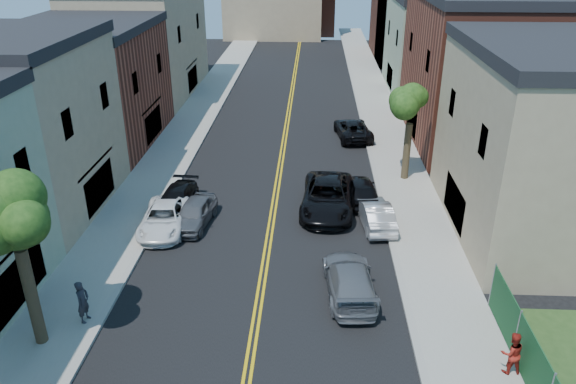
# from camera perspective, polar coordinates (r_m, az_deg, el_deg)

# --- Properties ---
(sidewalk_left) EXTENTS (3.20, 100.00, 0.15)m
(sidewalk_left) POSITION_cam_1_polar(r_m,az_deg,el_deg) (45.23, -10.29, 6.88)
(sidewalk_left) COLOR gray
(sidewalk_left) RESTS_ON ground
(sidewalk_right) EXTENTS (3.20, 100.00, 0.15)m
(sidewalk_right) POSITION_cam_1_polar(r_m,az_deg,el_deg) (44.49, 10.12, 6.58)
(sidewalk_right) COLOR gray
(sidewalk_right) RESTS_ON ground
(curb_left) EXTENTS (0.30, 100.00, 0.15)m
(curb_left) POSITION_cam_1_polar(r_m,az_deg,el_deg) (44.88, -8.09, 6.89)
(curb_left) COLOR gray
(curb_left) RESTS_ON ground
(curb_right) EXTENTS (0.30, 100.00, 0.15)m
(curb_right) POSITION_cam_1_polar(r_m,az_deg,el_deg) (44.29, 7.86, 6.66)
(curb_right) COLOR gray
(curb_right) RESTS_ON ground
(bldg_left_tan_near) EXTENTS (9.00, 10.00, 9.00)m
(bldg_left_tan_near) POSITION_cam_1_polar(r_m,az_deg,el_deg) (32.73, -27.07, 5.53)
(bldg_left_tan_near) COLOR #998466
(bldg_left_tan_near) RESTS_ON ground
(bldg_left_brick) EXTENTS (9.00, 12.00, 8.00)m
(bldg_left_brick) POSITION_cam_1_polar(r_m,az_deg,el_deg) (42.34, -20.07, 10.05)
(bldg_left_brick) COLOR brown
(bldg_left_brick) RESTS_ON ground
(bldg_left_tan_far) EXTENTS (9.00, 16.00, 9.50)m
(bldg_left_tan_far) POSITION_cam_1_polar(r_m,az_deg,el_deg) (55.08, -14.84, 14.75)
(bldg_left_tan_far) COLOR #998466
(bldg_left_tan_far) RESTS_ON ground
(bldg_right_tan) EXTENTS (9.00, 12.00, 9.00)m
(bldg_right_tan) POSITION_cam_1_polar(r_m,az_deg,el_deg) (30.00, 25.96, 4.13)
(bldg_right_tan) COLOR #998466
(bldg_right_tan) RESTS_ON ground
(bldg_right_brick) EXTENTS (9.00, 14.00, 10.00)m
(bldg_right_brick) POSITION_cam_1_polar(r_m,az_deg,el_deg) (42.55, 19.28, 11.63)
(bldg_right_brick) COLOR brown
(bldg_right_brick) RESTS_ON ground
(bldg_right_palegrn) EXTENTS (9.00, 12.00, 8.50)m
(bldg_right_palegrn) POSITION_cam_1_polar(r_m,az_deg,el_deg) (56.00, 15.42, 14.33)
(bldg_right_palegrn) COLOR gray
(bldg_right_palegrn) RESTS_ON ground
(tree_left_mid) EXTENTS (5.20, 5.20, 9.29)m
(tree_left_mid) POSITION_cam_1_polar(r_m,az_deg,el_deg) (20.16, -27.24, 0.66)
(tree_left_mid) COLOR #3B2E1D
(tree_left_mid) RESTS_ON sidewalk_left
(tree_right_far) EXTENTS (4.40, 4.40, 8.03)m
(tree_right_far) POSITION_cam_1_polar(r_m,az_deg,el_deg) (33.42, 12.84, 10.31)
(tree_right_far) COLOR #3B2E1D
(tree_right_far) RESTS_ON sidewalk_right
(white_pickup) EXTENTS (2.50, 4.87, 1.31)m
(white_pickup) POSITION_cam_1_polar(r_m,az_deg,el_deg) (29.20, -12.73, -2.66)
(white_pickup) COLOR white
(white_pickup) RESTS_ON ground
(grey_car_left) EXTENTS (2.13, 4.20, 1.37)m
(grey_car_left) POSITION_cam_1_polar(r_m,az_deg,el_deg) (29.34, -9.68, -2.17)
(grey_car_left) COLOR #4F5155
(grey_car_left) RESTS_ON ground
(black_car_left) EXTENTS (2.10, 4.49, 1.27)m
(black_car_left) POSITION_cam_1_polar(r_m,az_deg,el_deg) (31.06, -11.55, -0.83)
(black_car_left) COLOR black
(black_car_left) RESTS_ON ground
(grey_car_right) EXTENTS (2.37, 5.04, 1.42)m
(grey_car_right) POSITION_cam_1_polar(r_m,az_deg,el_deg) (23.75, 6.40, -9.01)
(grey_car_right) COLOR slate
(grey_car_right) RESTS_ON ground
(black_car_right) EXTENTS (2.06, 4.31, 1.42)m
(black_car_right) POSITION_cam_1_polar(r_m,az_deg,el_deg) (31.74, 7.63, 0.22)
(black_car_right) COLOR black
(black_car_right) RESTS_ON ground
(silver_car_right) EXTENTS (1.92, 4.28, 1.36)m
(silver_car_right) POSITION_cam_1_polar(r_m,az_deg,el_deg) (29.19, 9.08, -2.28)
(silver_car_right) COLOR #B6B8BF
(silver_car_right) RESTS_ON ground
(dark_car_right_far) EXTENTS (2.98, 5.31, 1.40)m
(dark_car_right_far) POSITION_cam_1_polar(r_m,az_deg,el_deg) (41.84, 6.75, 6.51)
(dark_car_right_far) COLOR black
(dark_car_right_far) RESTS_ON ground
(black_suv_lane) EXTENTS (3.17, 6.21, 1.68)m
(black_suv_lane) POSITION_cam_1_polar(r_m,az_deg,el_deg) (30.42, 4.12, -0.50)
(black_suv_lane) COLOR black
(black_suv_lane) RESTS_ON ground
(pedestrian_left) EXTENTS (0.52, 0.71, 1.79)m
(pedestrian_left) POSITION_cam_1_polar(r_m,az_deg,el_deg) (23.21, -20.51, -10.60)
(pedestrian_left) COLOR #25262D
(pedestrian_left) RESTS_ON sidewalk_left
(pedestrian_right) EXTENTS (0.85, 0.69, 1.63)m
(pedestrian_right) POSITION_cam_1_polar(r_m,az_deg,el_deg) (21.11, 22.19, -15.20)
(pedestrian_right) COLOR maroon
(pedestrian_right) RESTS_ON sidewalk_right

